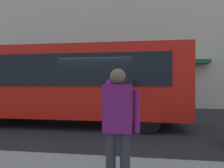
# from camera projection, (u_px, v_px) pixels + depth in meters

# --- Properties ---
(ground_plane) EXTENTS (60.00, 60.00, 0.00)m
(ground_plane) POSITION_uv_depth(u_px,v_px,m) (100.00, 127.00, 7.90)
(ground_plane) COLOR #232326
(building_facade_far) EXTENTS (28.00, 1.55, 12.00)m
(building_facade_far) POSITION_uv_depth(u_px,v_px,m) (120.00, 21.00, 14.59)
(building_facade_far) COLOR beige
(building_facade_far) RESTS_ON ground_plane
(red_bus) EXTENTS (9.05, 2.54, 3.08)m
(red_bus) POSITION_uv_depth(u_px,v_px,m) (69.00, 82.00, 8.34)
(red_bus) COLOR red
(red_bus) RESTS_ON ground_plane
(pedestrian_photographer) EXTENTS (0.53, 0.52, 1.70)m
(pedestrian_photographer) POSITION_uv_depth(u_px,v_px,m) (118.00, 120.00, 2.91)
(pedestrian_photographer) COLOR #2D2D33
(pedestrian_photographer) RESTS_ON sidewalk_curb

